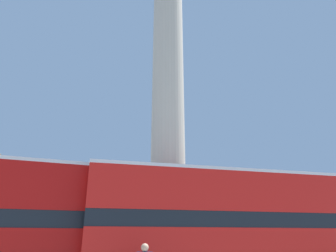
# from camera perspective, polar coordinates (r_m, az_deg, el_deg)

# --- Properties ---
(monument_column) EXTENTS (4.90, 4.90, 24.29)m
(monument_column) POSITION_cam_1_polar(r_m,az_deg,el_deg) (18.24, -0.00, 4.07)
(monument_column) COLOR #ADA593
(monument_column) RESTS_ON ground_plane
(bus_a) EXTENTS (10.53, 2.83, 4.25)m
(bus_a) POSITION_cam_1_polar(r_m,az_deg,el_deg) (12.35, 10.72, -17.52)
(bus_a) COLOR red
(bus_a) RESTS_ON ground_plane
(street_lamp) EXTENTS (0.47, 0.47, 5.22)m
(street_lamp) POSITION_cam_1_polar(r_m,az_deg,el_deg) (14.35, -13.33, -14.36)
(street_lamp) COLOR black
(street_lamp) RESTS_ON ground_plane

